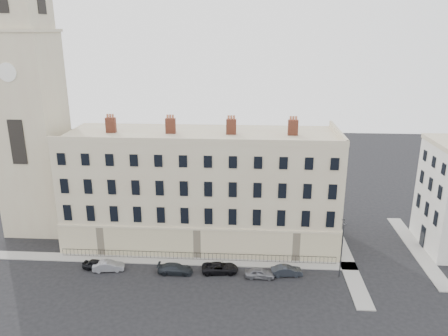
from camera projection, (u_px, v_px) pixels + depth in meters
The scene contains 14 objects.
ground at pixel (243, 285), 50.17m from camera, with size 160.00×160.00×0.00m, color black.
terrace at pixel (202, 187), 59.65m from camera, with size 36.22×12.22×17.00m.
church_tower at pixel (28, 102), 59.66m from camera, with size 8.00×8.13×44.00m.
pavement_terrace at pixel (165, 260), 55.51m from camera, with size 48.00×2.00×0.12m, color gray.
pavement_east_return at pixel (344, 254), 56.98m from camera, with size 2.00×24.00×0.12m, color gray.
pavement_adjacent at pixel (417, 249), 58.29m from camera, with size 2.00×20.00×0.12m, color gray.
railings at pixel (197, 256), 55.50m from camera, with size 35.00×0.04×0.96m.
car_a at pixel (97, 265), 53.41m from camera, with size 1.43×3.55×1.21m, color black.
car_b at pixel (109, 266), 53.10m from camera, with size 1.31×3.74×1.23m, color gray.
car_c at pixel (175, 269), 52.50m from camera, with size 1.71×4.21×1.22m, color #1F2329.
car_d at pixel (220, 268), 52.70m from camera, with size 2.02×4.39×1.22m, color black.
car_e at pixel (260, 273), 51.57m from camera, with size 1.43×3.55×1.21m, color slate.
car_f at pixel (287, 271), 52.04m from camera, with size 1.30×3.72×1.23m, color #20242B.
streetlamp at pixel (342, 246), 50.61m from camera, with size 0.47×1.61×7.51m.
Camera 1 is at (0.58, -43.80, 28.03)m, focal length 35.00 mm.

